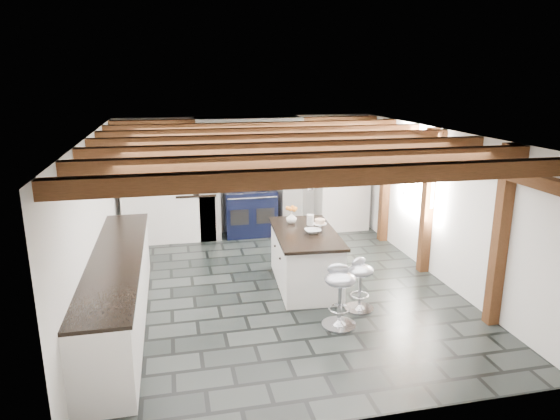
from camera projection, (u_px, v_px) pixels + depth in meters
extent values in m
plane|color=black|center=(279.00, 289.00, 7.40)|extent=(6.00, 6.00, 0.00)
plane|color=white|center=(247.00, 174.00, 9.93)|extent=(5.00, 0.00, 5.00)
plane|color=white|center=(94.00, 225.00, 6.58)|extent=(0.00, 6.00, 6.00)
plane|color=white|center=(439.00, 205.00, 7.62)|extent=(0.00, 6.00, 6.00)
plane|color=white|center=(279.00, 133.00, 6.80)|extent=(6.00, 6.00, 0.00)
cube|color=silver|center=(208.00, 189.00, 9.53)|extent=(0.40, 0.60, 1.90)
cube|color=silver|center=(290.00, 186.00, 9.86)|extent=(0.40, 0.60, 1.90)
cube|color=brown|center=(249.00, 134.00, 9.42)|extent=(2.10, 0.65, 0.18)
cube|color=silver|center=(249.00, 126.00, 9.38)|extent=(2.00, 0.60, 0.31)
cube|color=black|center=(251.00, 132.00, 9.11)|extent=(1.00, 0.03, 0.22)
cube|color=silver|center=(252.00, 133.00, 9.09)|extent=(0.90, 0.01, 0.14)
cube|color=white|center=(157.00, 189.00, 9.32)|extent=(1.30, 0.58, 2.00)
cube|color=white|center=(342.00, 181.00, 10.08)|extent=(1.00, 0.58, 2.00)
cube|color=white|center=(119.00, 291.00, 6.26)|extent=(0.60, 3.80, 0.88)
cube|color=black|center=(115.00, 257.00, 6.14)|extent=(0.64, 3.80, 0.04)
cube|color=white|center=(196.00, 216.00, 9.61)|extent=(0.70, 0.60, 0.88)
cube|color=black|center=(195.00, 193.00, 9.49)|extent=(0.74, 0.64, 0.04)
cube|color=brown|center=(438.00, 153.00, 7.39)|extent=(0.15, 5.80, 0.14)
plane|color=white|center=(421.00, 172.00, 8.07)|extent=(0.00, 0.90, 0.90)
cube|color=brown|center=(342.00, 176.00, 4.37)|extent=(5.00, 0.16, 0.16)
cube|color=brown|center=(315.00, 160.00, 5.19)|extent=(5.00, 0.16, 0.16)
cube|color=brown|center=(294.00, 149.00, 6.00)|extent=(5.00, 0.16, 0.16)
cube|color=brown|center=(279.00, 140.00, 6.82)|extent=(5.00, 0.16, 0.16)
cube|color=brown|center=(267.00, 133.00, 7.64)|extent=(5.00, 0.16, 0.16)
cube|color=brown|center=(257.00, 127.00, 8.45)|extent=(5.00, 0.16, 0.16)
cube|color=brown|center=(249.00, 123.00, 9.27)|extent=(5.00, 0.16, 0.16)
cube|color=brown|center=(500.00, 237.00, 6.09)|extent=(0.15, 0.15, 2.30)
cube|color=brown|center=(428.00, 202.00, 7.79)|extent=(0.15, 0.15, 2.30)
cube|color=brown|center=(385.00, 181.00, 9.30)|extent=(0.15, 0.15, 2.30)
cylinder|color=black|center=(311.00, 159.00, 6.94)|extent=(0.01, 0.01, 0.56)
cylinder|color=white|center=(311.00, 183.00, 7.03)|extent=(0.09, 0.09, 0.22)
cylinder|color=black|center=(309.00, 156.00, 7.23)|extent=(0.01, 0.01, 0.56)
cylinder|color=white|center=(309.00, 178.00, 7.32)|extent=(0.09, 0.09, 0.22)
cylinder|color=black|center=(307.00, 153.00, 7.53)|extent=(0.01, 0.01, 0.56)
cylinder|color=white|center=(307.00, 174.00, 7.61)|extent=(0.09, 0.09, 0.22)
cube|color=black|center=(250.00, 213.00, 9.81)|extent=(1.00, 0.60, 0.90)
ellipsoid|color=silver|center=(237.00, 189.00, 9.63)|extent=(0.28, 0.28, 0.11)
ellipsoid|color=silver|center=(262.00, 188.00, 9.73)|extent=(0.28, 0.28, 0.11)
cylinder|color=silver|center=(253.00, 198.00, 9.41)|extent=(0.95, 0.03, 0.03)
cube|color=black|center=(240.00, 217.00, 9.47)|extent=(0.35, 0.02, 0.30)
cube|color=black|center=(265.00, 216.00, 9.58)|extent=(0.35, 0.02, 0.30)
cube|color=white|center=(305.00, 260.00, 7.45)|extent=(0.93, 1.68, 0.80)
cube|color=black|center=(305.00, 233.00, 7.34)|extent=(1.01, 1.76, 0.05)
imported|color=white|center=(291.00, 218.00, 7.72)|extent=(0.18, 0.18, 0.17)
ellipsoid|color=orange|center=(291.00, 209.00, 7.69)|extent=(0.18, 0.18, 0.11)
cylinder|color=white|center=(310.00, 220.00, 7.63)|extent=(0.11, 0.11, 0.16)
imported|color=white|center=(313.00, 231.00, 7.25)|extent=(0.25, 0.25, 0.06)
cylinder|color=white|center=(320.00, 227.00, 7.39)|extent=(0.05, 0.05, 0.09)
cylinder|color=white|center=(320.00, 224.00, 7.38)|extent=(0.20, 0.20, 0.01)
cylinder|color=#D0AA8B|center=(320.00, 221.00, 7.37)|extent=(0.15, 0.15, 0.06)
cylinder|color=silver|center=(359.00, 309.00, 6.74)|extent=(0.39, 0.39, 0.03)
cone|color=silver|center=(359.00, 306.00, 6.73)|extent=(0.18, 0.18, 0.07)
cylinder|color=silver|center=(360.00, 290.00, 6.67)|extent=(0.04, 0.04, 0.49)
torus|color=silver|center=(360.00, 295.00, 6.69)|extent=(0.25, 0.25, 0.02)
ellipsoid|color=#999DA7|center=(361.00, 270.00, 6.60)|extent=(0.47, 0.47, 0.16)
ellipsoid|color=#999DA7|center=(356.00, 262.00, 6.64)|extent=(0.27, 0.19, 0.14)
cylinder|color=silver|center=(339.00, 325.00, 6.30)|extent=(0.44, 0.44, 0.03)
cone|color=silver|center=(339.00, 322.00, 6.29)|extent=(0.20, 0.20, 0.08)
cylinder|color=silver|center=(340.00, 302.00, 6.22)|extent=(0.05, 0.05, 0.55)
torus|color=silver|center=(339.00, 309.00, 6.24)|extent=(0.28, 0.28, 0.02)
ellipsoid|color=#999DA7|center=(340.00, 279.00, 6.14)|extent=(0.48, 0.48, 0.18)
ellipsoid|color=#999DA7|center=(340.00, 269.00, 6.20)|extent=(0.30, 0.18, 0.15)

